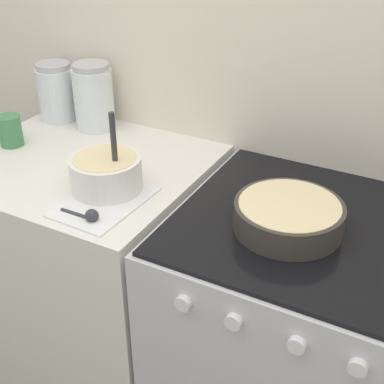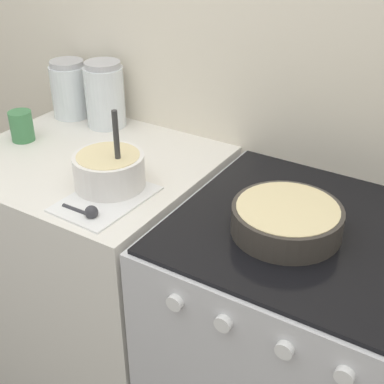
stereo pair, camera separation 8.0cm
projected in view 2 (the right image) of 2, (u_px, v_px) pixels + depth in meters
The scene contains 10 objects.
wall_back at pixel (249, 57), 1.64m from camera, with size 4.53×0.05×2.40m.
countertop_cabinet at pixel (99, 270), 1.93m from camera, with size 0.77×0.67×0.90m.
stove at pixel (297, 355), 1.58m from camera, with size 0.73×0.68×0.90m.
mixing_bowl at pixel (109, 169), 1.51m from camera, with size 0.20×0.20×0.24m.
baking_pan at pixel (287, 219), 1.32m from camera, with size 0.28×0.28×0.07m.
storage_jar_left at pixel (70, 93), 1.97m from camera, with size 0.13×0.13×0.21m.
storage_jar_middle at pixel (105, 99), 1.88m from camera, with size 0.14×0.14×0.23m.
tin_can at pixel (22, 126), 1.80m from camera, with size 0.08×0.08×0.10m.
recipe_page at pixel (106, 199), 1.48m from camera, with size 0.20×0.28×0.01m.
measuring_spoon at pixel (88, 212), 1.40m from camera, with size 0.12×0.04×0.04m.
Camera 2 is at (0.71, -0.78, 1.67)m, focal length 50.00 mm.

